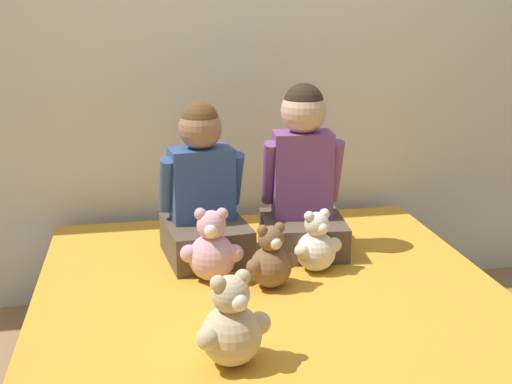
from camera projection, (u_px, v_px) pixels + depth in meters
wall_behind_bed at (231, 40)px, 2.96m from camera, size 8.00×0.06×2.50m
bed at (275, 353)px, 2.30m from camera, size 1.69×1.85×0.43m
child_on_left at (203, 196)px, 2.55m from camera, size 0.36×0.39×0.62m
child_on_right at (303, 181)px, 2.61m from camera, size 0.36×0.35×0.69m
teddy_bear_held_by_left_child at (212, 250)px, 2.36m from camera, size 0.23×0.18×0.28m
teddy_bear_held_by_right_child at (316, 245)px, 2.45m from camera, size 0.20×0.15×0.24m
teddy_bear_between_children at (271, 261)px, 2.30m from camera, size 0.20×0.15×0.24m
teddy_bear_at_foot_of_bed at (231, 326)px, 1.81m from camera, size 0.22×0.18×0.28m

